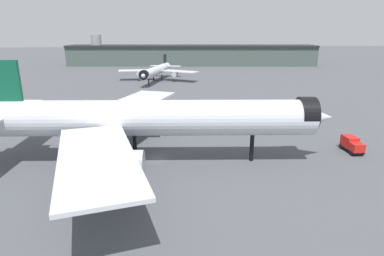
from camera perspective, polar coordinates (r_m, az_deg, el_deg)
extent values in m
plane|color=#4C4F54|center=(63.07, -6.10, -5.31)|extent=(900.00, 900.00, 0.00)
cylinder|color=silver|center=(59.24, -7.94, 1.76)|extent=(60.90, 10.30, 6.48)
cone|color=silver|center=(63.17, 20.51, 1.79)|extent=(7.52, 6.79, 6.35)
cylinder|color=black|center=(62.59, 19.45, 2.23)|extent=(3.33, 6.72, 6.55)
cube|color=silver|center=(76.33, -9.95, 4.43)|extent=(19.06, 28.93, 0.52)
cylinder|color=#B7BAC1|center=(73.45, -9.12, 2.27)|extent=(8.69, 4.10, 3.57)
cube|color=silver|center=(44.62, -16.42, -4.95)|extent=(16.17, 28.83, 0.52)
cylinder|color=#B7BAC1|center=(47.99, -13.53, -5.91)|extent=(8.69, 4.10, 3.57)
cube|color=#0F5138|center=(66.28, -30.66, 5.77)|extent=(7.30, 1.11, 10.37)
cube|color=silver|center=(73.75, -28.35, 3.38)|extent=(6.13, 11.23, 0.39)
cylinder|color=black|center=(61.78, 10.47, -3.41)|extent=(0.78, 0.78, 5.19)
cylinder|color=black|center=(64.59, -10.06, -2.48)|extent=(0.78, 0.78, 5.19)
cylinder|color=black|center=(58.29, -11.07, -4.69)|extent=(0.78, 0.78, 5.19)
cylinder|color=silver|center=(158.25, -6.30, 10.03)|extent=(13.97, 39.03, 4.08)
cone|color=silver|center=(139.65, -8.58, 9.06)|extent=(5.01, 5.36, 4.00)
cone|color=silver|center=(177.06, -4.49, 10.79)|extent=(5.10, 6.12, 3.88)
cylinder|color=black|center=(140.38, -8.48, 9.23)|extent=(4.45, 2.83, 4.12)
cube|color=silver|center=(158.53, -2.15, 9.94)|extent=(18.27, 14.86, 0.33)
cylinder|color=#B7BAC1|center=(158.25, -2.98, 9.43)|extent=(3.57, 5.89, 2.24)
cube|color=silver|center=(164.52, -9.69, 9.97)|extent=(18.01, 7.27, 0.33)
cylinder|color=#B7BAC1|center=(163.10, -9.07, 9.46)|extent=(3.57, 5.89, 2.24)
cube|color=black|center=(173.73, -4.78, 11.75)|extent=(1.60, 4.66, 6.53)
cube|color=silver|center=(173.65, -3.21, 10.83)|extent=(7.74, 5.22, 0.24)
cube|color=silver|center=(175.97, -6.16, 10.84)|extent=(7.74, 5.22, 0.24)
cylinder|color=black|center=(146.82, -7.64, 8.02)|extent=(0.49, 0.49, 3.26)
cylinder|color=black|center=(160.00, -5.32, 8.81)|extent=(0.49, 0.49, 3.26)
cylinder|color=black|center=(161.19, -6.80, 8.82)|extent=(0.49, 0.49, 3.26)
cube|color=#475651|center=(234.78, -0.07, 12.56)|extent=(173.03, 33.98, 12.75)
cube|color=#232628|center=(234.37, -0.07, 14.26)|extent=(173.20, 35.94, 1.20)
cylinder|color=#939399|center=(244.14, -16.39, 13.04)|extent=(7.09, 7.09, 21.04)
cube|color=black|center=(73.23, 26.27, -3.32)|extent=(2.33, 5.51, 0.35)
cube|color=red|center=(71.61, 27.03, -3.03)|extent=(2.31, 2.21, 1.60)
cube|color=#1E2D38|center=(70.73, 27.48, -3.05)|extent=(1.93, 0.09, 0.80)
cube|color=red|center=(73.64, 26.01, -2.13)|extent=(2.32, 3.31, 2.20)
cylinder|color=black|center=(72.37, 27.80, -3.91)|extent=(0.28, 0.90, 0.90)
cylinder|color=black|center=(71.16, 26.23, -4.02)|extent=(0.28, 0.90, 0.90)
cylinder|color=black|center=(75.42, 26.27, -2.91)|extent=(0.28, 0.90, 0.90)
cylinder|color=black|center=(74.26, 24.75, -3.00)|extent=(0.28, 0.90, 0.90)
cone|color=#F2600C|center=(95.77, 2.26, 2.66)|extent=(0.44, 0.44, 0.56)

